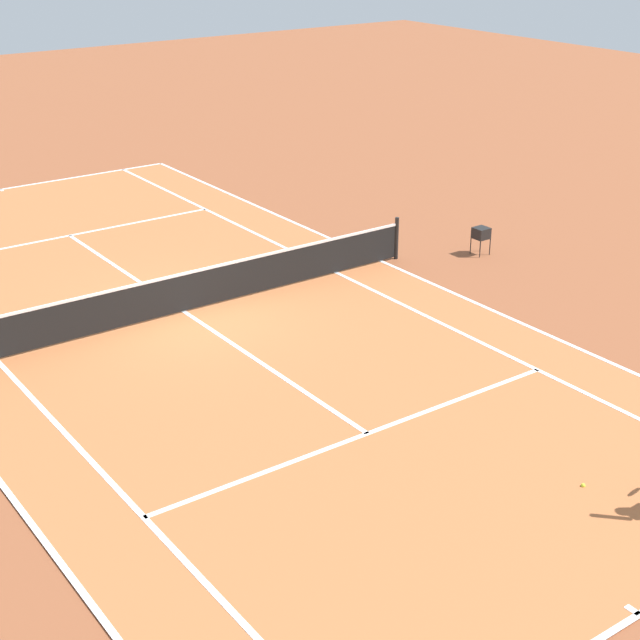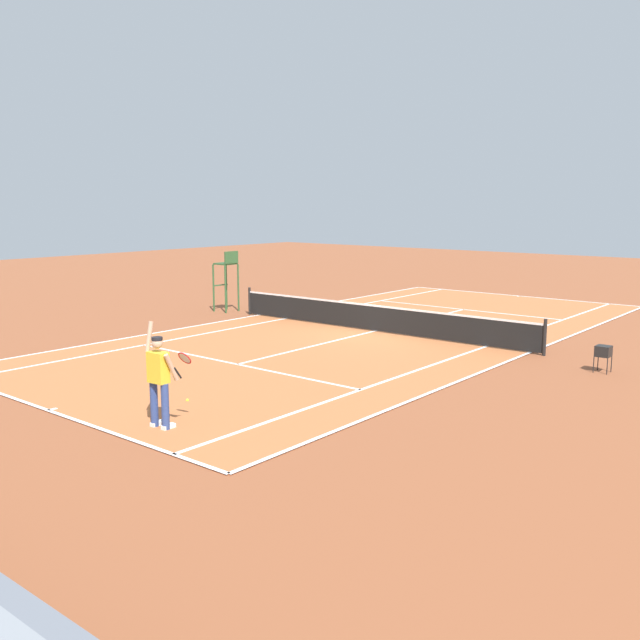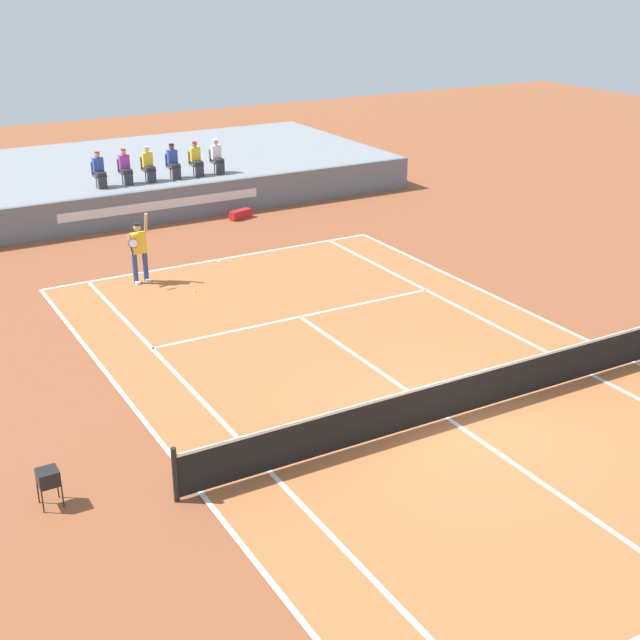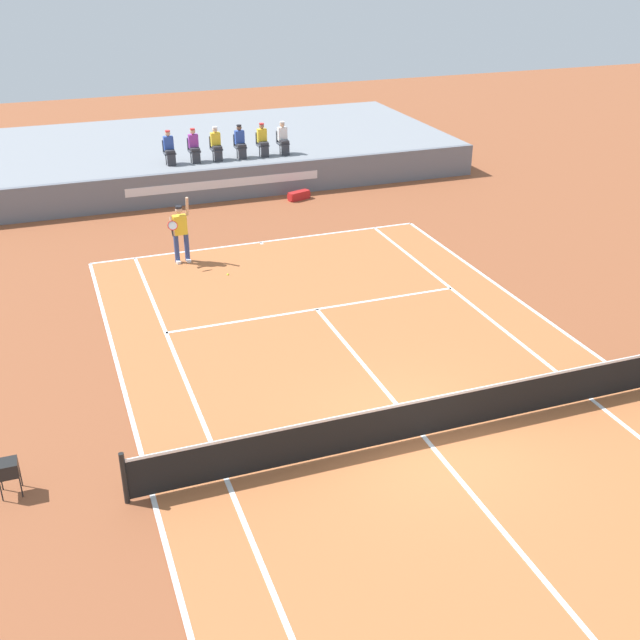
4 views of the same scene
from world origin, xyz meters
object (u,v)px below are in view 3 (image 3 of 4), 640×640
spectator_seated_1 (125,167)px  ball_hopper (48,477)px  spectator_seated_0 (99,170)px  spectator_seated_3 (173,162)px  spectator_seated_5 (217,157)px  equipment_bag (241,214)px  spectator_seated_2 (148,165)px  tennis_ball (195,291)px  tennis_player (139,250)px  spectator_seated_4 (196,159)px

spectator_seated_1 → ball_hopper: bearing=-112.5°
spectator_seated_0 → spectator_seated_3: 2.78m
spectator_seated_5 → ball_hopper: (-10.66, -17.10, -1.30)m
spectator_seated_1 → equipment_bag: size_ratio=1.32×
spectator_seated_1 → spectator_seated_2: (0.87, 0.00, 0.00)m
tennis_ball → ball_hopper: (-6.18, -8.58, 0.54)m
spectator_seated_5 → equipment_bag: spectator_seated_5 is taller
equipment_bag → ball_hopper: bearing=-125.3°
spectator_seated_2 → equipment_bag: bearing=-39.3°
spectator_seated_5 → tennis_player: size_ratio=0.61×
spectator_seated_5 → ball_hopper: spectator_seated_5 is taller
spectator_seated_4 → ball_hopper: bearing=-119.9°
spectator_seated_2 → spectator_seated_3: same height
spectator_seated_4 → tennis_player: size_ratio=0.61×
spectator_seated_0 → spectator_seated_1: size_ratio=1.00×
equipment_bag → spectator_seated_3: bearing=127.8°
tennis_ball → spectator_seated_1: bearing=84.0°
spectator_seated_3 → equipment_bag: size_ratio=1.32×
equipment_bag → tennis_ball: bearing=-124.6°
spectator_seated_3 → equipment_bag: bearing=-52.2°
spectator_seated_4 → ball_hopper: size_ratio=1.81×
spectator_seated_0 → ball_hopper: (-6.12, -17.10, -1.30)m
spectator_seated_3 → ball_hopper: 19.33m
equipment_bag → spectator_seated_4: bearing=109.4°
spectator_seated_4 → spectator_seated_5: 0.85m
spectator_seated_5 → spectator_seated_0: bearing=180.0°
tennis_player → equipment_bag: 7.33m
spectator_seated_1 → ball_hopper: size_ratio=1.81×
spectator_seated_4 → spectator_seated_5: bearing=0.0°
spectator_seated_4 → ball_hopper: (-9.82, -17.10, -1.30)m
spectator_seated_3 → spectator_seated_4: (0.91, 0.00, 0.00)m
spectator_seated_2 → ball_hopper: bearing=-114.9°
spectator_seated_1 → spectator_seated_4: (2.74, 0.00, 0.00)m
spectator_seated_5 → ball_hopper: size_ratio=1.81×
spectator_seated_0 → spectator_seated_1: bearing=0.0°
spectator_seated_5 → equipment_bag: size_ratio=1.32×
ball_hopper → tennis_player: bearing=63.1°
spectator_seated_5 → tennis_player: 8.96m
spectator_seated_5 → spectator_seated_2: bearing=180.0°
tennis_ball → tennis_player: bearing=124.6°
spectator_seated_1 → tennis_player: (-1.95, -6.99, -0.87)m
spectator_seated_0 → spectator_seated_5: bearing=0.0°
spectator_seated_2 → spectator_seated_3: bearing=0.0°
tennis_player → ball_hopper: (-5.13, -10.11, -0.42)m
spectator_seated_3 → spectator_seated_5: same height
spectator_seated_1 → spectator_seated_5: bearing=0.0°
spectator_seated_1 → spectator_seated_2: 0.87m
spectator_seated_4 → equipment_bag: 2.85m
spectator_seated_3 → spectator_seated_4: same height
spectator_seated_4 → tennis_ball: bearing=-113.1°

